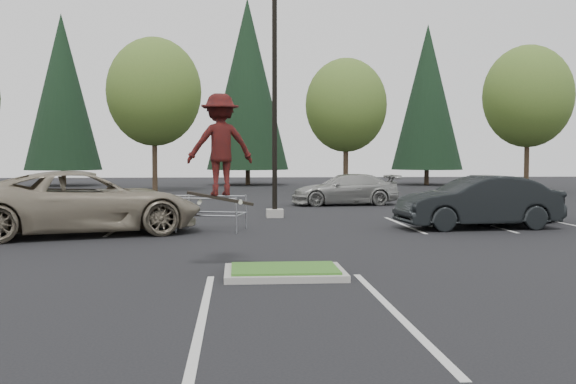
{
  "coord_description": "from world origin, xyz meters",
  "views": [
    {
      "loc": [
        -0.87,
        -12.29,
        2.2
      ],
      "look_at": [
        0.18,
        1.5,
        1.47
      ],
      "focal_mm": 42.0,
      "sensor_mm": 36.0,
      "label": 1
    }
  ],
  "objects": [
    {
      "name": "car_far_silver",
      "position": [
        4.07,
        18.0,
        0.71
      ],
      "size": [
        5.04,
        2.44,
        1.41
      ],
      "primitive_type": "imported",
      "rotation": [
        0.0,
        0.0,
        4.81
      ],
      "color": "#969692",
      "rests_on": "ground"
    },
    {
      "name": "light_pole",
      "position": [
        0.5,
        12.0,
        4.56
      ],
      "size": [
        0.7,
        0.6,
        10.12
      ],
      "color": "#9E9B93",
      "rests_on": "ground"
    },
    {
      "name": "decid_d",
      "position": [
        17.99,
        30.33,
        5.91
      ],
      "size": [
        5.76,
        5.76,
        9.43
      ],
      "color": "#38281C",
      "rests_on": "ground"
    },
    {
      "name": "skateboarder",
      "position": [
        -1.2,
        1.0,
        2.42
      ],
      "size": [
        1.42,
        1.0,
        2.2
      ],
      "rotation": [
        0.0,
        0.0,
        3.36
      ],
      "color": "black",
      "rests_on": "ground"
    },
    {
      "name": "conif_a",
      "position": [
        -14.0,
        40.0,
        7.1
      ],
      "size": [
        5.72,
        5.72,
        13.0
      ],
      "color": "#38281C",
      "rests_on": "ground"
    },
    {
      "name": "grass_median",
      "position": [
        0.0,
        0.0,
        0.08
      ],
      "size": [
        2.2,
        1.6,
        0.16
      ],
      "color": "#9E9B93",
      "rests_on": "ground"
    },
    {
      "name": "conif_c",
      "position": [
        14.0,
        39.5,
        6.85
      ],
      "size": [
        5.5,
        5.5,
        12.5
      ],
      "color": "#38281C",
      "rests_on": "ground"
    },
    {
      "name": "ground",
      "position": [
        0.0,
        0.0,
        0.0
      ],
      "size": [
        120.0,
        120.0,
        0.0
      ],
      "primitive_type": "plane",
      "color": "black",
      "rests_on": "ground"
    },
    {
      "name": "decid_b",
      "position": [
        -6.01,
        30.53,
        6.04
      ],
      "size": [
        5.89,
        5.89,
        9.64
      ],
      "color": "#38281C",
      "rests_on": "ground"
    },
    {
      "name": "decid_c",
      "position": [
        5.99,
        29.83,
        5.25
      ],
      "size": [
        5.12,
        5.12,
        8.38
      ],
      "color": "#38281C",
      "rests_on": "ground"
    },
    {
      "name": "car_r_black",
      "position": [
        8.0,
        9.39,
        0.73
      ],
      "size": [
        4.62,
        3.09,
        1.46
      ],
      "primitive_type": "imported",
      "rotation": [
        0.0,
        0.0,
        5.06
      ],
      "color": "black",
      "rests_on": "ground"
    },
    {
      "name": "stall_lines",
      "position": [
        -1.35,
        6.02,
        0.0
      ],
      "size": [
        22.62,
        17.6,
        0.01
      ],
      "color": "beige",
      "rests_on": "ground"
    },
    {
      "name": "conif_b",
      "position": [
        0.0,
        40.5,
        7.85
      ],
      "size": [
        6.38,
        6.38,
        14.5
      ],
      "color": "#38281C",
      "rests_on": "ground"
    },
    {
      "name": "car_l_tan",
      "position": [
        -5.23,
        7.0,
        0.9
      ],
      "size": [
        7.12,
        4.91,
        1.81
      ],
      "primitive_type": "imported",
      "rotation": [
        0.0,
        0.0,
        1.89
      ],
      "color": "gray",
      "rests_on": "ground"
    },
    {
      "name": "cart_corral",
      "position": [
        -2.9,
        8.1,
        0.65
      ],
      "size": [
        3.87,
        2.13,
        1.04
      ],
      "rotation": [
        0.0,
        0.0,
        -0.24
      ],
      "color": "gray",
      "rests_on": "ground"
    },
    {
      "name": "car_r_charc",
      "position": [
        6.5,
        7.76,
        0.81
      ],
      "size": [
        5.05,
        2.17,
        1.62
      ],
      "primitive_type": "imported",
      "rotation": [
        0.0,
        0.0,
        4.81
      ],
      "color": "black",
      "rests_on": "ground"
    }
  ]
}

